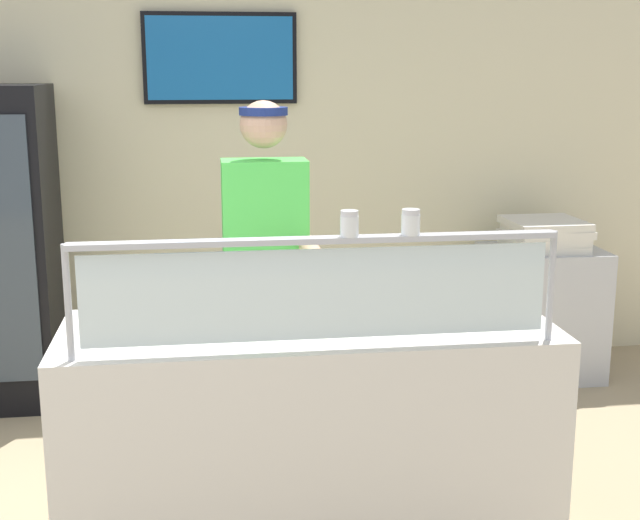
% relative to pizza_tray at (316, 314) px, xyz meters
% --- Properties ---
extents(ground_plane, '(12.00, 12.00, 0.00)m').
position_rel_pizza_tray_xyz_m(ground_plane, '(-0.04, 0.56, -0.97)').
color(ground_plane, tan).
rests_on(ground_plane, ground).
extents(shop_rear_unit, '(6.26, 0.13, 2.70)m').
position_rel_pizza_tray_xyz_m(shop_rear_unit, '(-0.04, 2.25, 0.39)').
color(shop_rear_unit, beige).
rests_on(shop_rear_unit, ground).
extents(serving_counter, '(1.86, 0.69, 0.95)m').
position_rel_pizza_tray_xyz_m(serving_counter, '(-0.04, -0.10, -0.49)').
color(serving_counter, silver).
rests_on(serving_counter, ground).
extents(sneeze_guard, '(1.68, 0.06, 0.40)m').
position_rel_pizza_tray_xyz_m(sneeze_guard, '(-0.04, -0.38, 0.24)').
color(sneeze_guard, '#B2B5BC').
rests_on(sneeze_guard, serving_counter).
extents(pizza_tray, '(0.41, 0.41, 0.04)m').
position_rel_pizza_tray_xyz_m(pizza_tray, '(0.00, 0.00, 0.00)').
color(pizza_tray, '#9EA0A8').
rests_on(pizza_tray, serving_counter).
extents(pizza_server, '(0.10, 0.29, 0.01)m').
position_rel_pizza_tray_xyz_m(pizza_server, '(-0.02, -0.02, 0.02)').
color(pizza_server, '#ADAFB7').
rests_on(pizza_server, pizza_tray).
extents(parmesan_shaker, '(0.06, 0.06, 0.09)m').
position_rel_pizza_tray_xyz_m(parmesan_shaker, '(0.06, -0.38, 0.42)').
color(parmesan_shaker, white).
rests_on(parmesan_shaker, sneeze_guard).
extents(pepper_flake_shaker, '(0.06, 0.06, 0.09)m').
position_rel_pizza_tray_xyz_m(pepper_flake_shaker, '(0.27, -0.38, 0.42)').
color(pepper_flake_shaker, white).
rests_on(pepper_flake_shaker, sneeze_guard).
extents(worker_figure, '(0.41, 0.50, 1.76)m').
position_rel_pizza_tray_xyz_m(worker_figure, '(-0.14, 0.63, 0.04)').
color(worker_figure, '#23232D').
rests_on(worker_figure, ground).
extents(prep_shelf, '(0.70, 0.55, 0.81)m').
position_rel_pizza_tray_xyz_m(prep_shelf, '(1.65, 1.76, -0.56)').
color(prep_shelf, '#B7BABF').
rests_on(prep_shelf, ground).
extents(pizza_box_stack, '(0.48, 0.47, 0.18)m').
position_rel_pizza_tray_xyz_m(pizza_box_stack, '(1.65, 1.76, -0.06)').
color(pizza_box_stack, silver).
rests_on(pizza_box_stack, prep_shelf).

